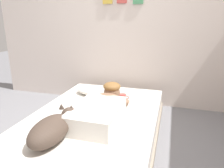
{
  "coord_description": "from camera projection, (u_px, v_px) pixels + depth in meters",
  "views": [
    {
      "loc": [
        0.74,
        -1.52,
        1.24
      ],
      "look_at": [
        0.1,
        0.66,
        0.55
      ],
      "focal_mm": 33.45,
      "sensor_mm": 36.0,
      "label": 1
    }
  ],
  "objects": [
    {
      "name": "bed",
      "position": [
        95.0,
        127.0,
        2.25
      ],
      "size": [
        1.31,
        2.02,
        0.3
      ],
      "color": "gray",
      "rests_on": "ground"
    },
    {
      "name": "coffee_cup",
      "position": [
        123.0,
        97.0,
        2.58
      ],
      "size": [
        0.13,
        0.09,
        0.07
      ],
      "color": "#D84C47",
      "rests_on": "bed"
    },
    {
      "name": "person_lying",
      "position": [
        102.0,
        108.0,
        2.09
      ],
      "size": [
        0.43,
        0.92,
        0.27
      ],
      "color": "silver",
      "rests_on": "bed"
    },
    {
      "name": "pillow",
      "position": [
        96.0,
        90.0,
        2.78
      ],
      "size": [
        0.52,
        0.32,
        0.11
      ],
      "primitive_type": "ellipsoid",
      "color": "white",
      "rests_on": "bed"
    },
    {
      "name": "back_wall",
      "position": [
        123.0,
        21.0,
        3.05
      ],
      "size": [
        4.19,
        0.12,
        2.5
      ],
      "color": "silver",
      "rests_on": "ground"
    },
    {
      "name": "cell_phone",
      "position": [
        110.0,
        109.0,
        2.31
      ],
      "size": [
        0.07,
        0.14,
        0.01
      ],
      "primitive_type": "cube",
      "color": "black",
      "rests_on": "bed"
    },
    {
      "name": "dog",
      "position": [
        53.0,
        128.0,
        1.7
      ],
      "size": [
        0.26,
        0.57,
        0.21
      ],
      "color": "#4C3D33",
      "rests_on": "bed"
    },
    {
      "name": "ground_plane",
      "position": [
        82.0,
        159.0,
        1.96
      ],
      "size": [
        12.38,
        12.38,
        0.0
      ],
      "primitive_type": "plane",
      "color": "gray"
    }
  ]
}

